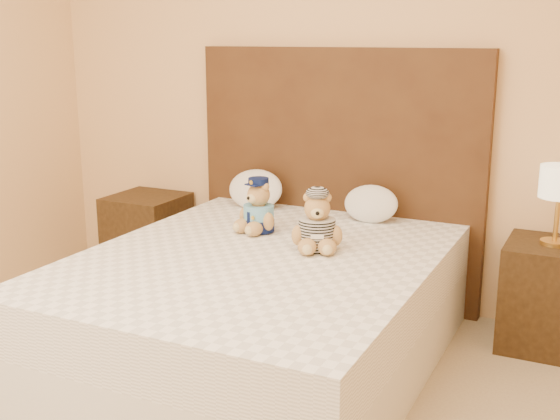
# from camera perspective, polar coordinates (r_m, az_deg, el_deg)

# --- Properties ---
(bed) EXTENTS (1.60, 2.00, 0.55)m
(bed) POSITION_cam_1_polar(r_m,az_deg,el_deg) (3.44, -1.67, -8.03)
(bed) COLOR white
(bed) RESTS_ON ground
(headboard) EXTENTS (1.75, 0.08, 1.50)m
(headboard) POSITION_cam_1_polar(r_m,az_deg,el_deg) (4.19, 4.68, 2.74)
(headboard) COLOR #472B15
(headboard) RESTS_ON ground
(nightstand_left) EXTENTS (0.45, 0.45, 0.55)m
(nightstand_left) POSITION_cam_1_polar(r_m,az_deg,el_deg) (4.72, -10.69, -2.11)
(nightstand_left) COLOR #3D2813
(nightstand_left) RESTS_ON ground
(nightstand_right) EXTENTS (0.45, 0.45, 0.55)m
(nightstand_right) POSITION_cam_1_polar(r_m,az_deg,el_deg) (3.85, 21.03, -6.53)
(nightstand_right) COLOR #3D2813
(nightstand_right) RESTS_ON ground
(lamp) EXTENTS (0.20, 0.20, 0.40)m
(lamp) POSITION_cam_1_polar(r_m,az_deg,el_deg) (3.70, 21.80, 1.83)
(lamp) COLOR gold
(lamp) RESTS_ON nightstand_right
(teddy_police) EXTENTS (0.31, 0.30, 0.29)m
(teddy_police) POSITION_cam_1_polar(r_m,az_deg,el_deg) (3.70, -1.75, 0.38)
(teddy_police) COLOR #A57B40
(teddy_police) RESTS_ON bed
(teddy_prisoner) EXTENTS (0.34, 0.33, 0.29)m
(teddy_prisoner) POSITION_cam_1_polar(r_m,az_deg,el_deg) (3.39, 3.03, -0.90)
(teddy_prisoner) COLOR #A57B40
(teddy_prisoner) RESTS_ON bed
(pillow_left) EXTENTS (0.35, 0.23, 0.25)m
(pillow_left) POSITION_cam_1_polar(r_m,az_deg,el_deg) (4.23, -2.01, 1.85)
(pillow_left) COLOR white
(pillow_left) RESTS_ON bed
(pillow_right) EXTENTS (0.31, 0.20, 0.22)m
(pillow_right) POSITION_cam_1_polar(r_m,az_deg,el_deg) (3.95, 7.40, 0.65)
(pillow_right) COLOR white
(pillow_right) RESTS_ON bed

